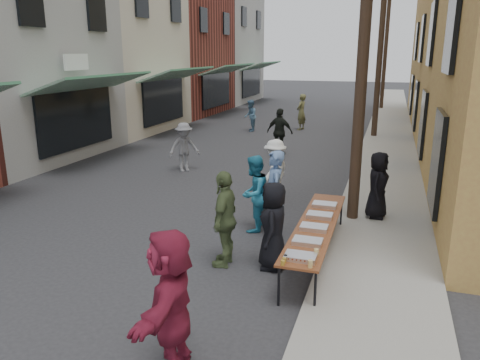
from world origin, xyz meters
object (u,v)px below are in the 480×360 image
Objects in this scene: guest_front_a at (273,226)px; guest_front_c at (254,194)px; catering_tray_sausage at (300,257)px; utility_pole_mid at (381,39)px; utility_pole_near at (365,25)px; serving_table at (316,226)px; utility_pole_far at (386,44)px; server at (378,185)px.

guest_front_c is at bearing -162.62° from guest_front_a.
utility_pole_mid is at bearing 88.21° from catering_tray_sausage.
utility_pole_mid is 15.52m from guest_front_a.
utility_pole_near is 4.39m from guest_front_c.
utility_pole_near is at bearing -90.00° from utility_pole_mid.
guest_front_a reaches higher than serving_table.
utility_pole_far is 2.25× the size of serving_table.
utility_pole_near reaches higher than catering_tray_sausage.
catering_tray_sausage is at bearing -91.02° from utility_pole_far.
utility_pole_far is at bearing 88.98° from catering_tray_sausage.
catering_tray_sausage is at bearing 174.54° from server.
utility_pole_near reaches higher than guest_front_a.
utility_pole_far is at bearing 167.99° from guest_front_a.
utility_pole_mid is (0.00, 12.00, 0.00)m from utility_pole_near.
serving_table is at bearing -91.99° from utility_pole_mid.
guest_front_a is 0.96× the size of guest_front_c.
utility_pole_near is at bearing 78.47° from serving_table.
catering_tray_sausage is 1.30m from guest_front_a.
server is at bearing 76.53° from catering_tray_sausage.
serving_table is 2.30× the size of guest_front_c.
catering_tray_sausage is 0.30× the size of guest_front_a.
utility_pole_far is 5.64× the size of server.
utility_pole_mid is 18.00× the size of catering_tray_sausage.
serving_table is at bearing 166.77° from server.
guest_front_a is at bearing -141.48° from serving_table.
utility_pole_mid is 12.00m from utility_pole_far.
utility_pole_mid is 14.96m from serving_table.
utility_pole_mid is at bearing -176.82° from guest_front_c.
utility_pole_far is at bearing 9.28° from server.
utility_pole_near is 5.64× the size of server.
utility_pole_mid reaches higher than catering_tray_sausage.
utility_pole_near is at bearing 83.03° from catering_tray_sausage.
utility_pole_far is 27.31m from guest_front_a.
utility_pole_near is 3.64m from server.
utility_pole_far is 28.36m from catering_tray_sausage.
guest_front_c is 3.01m from server.
guest_front_a is at bearing 123.44° from catering_tray_sausage.
utility_pole_mid reaches higher than server.
utility_pole_near is at bearing 148.72° from guest_front_a.
utility_pole_far is 5.17× the size of guest_front_c.
utility_pole_near is 2.25× the size of serving_table.
guest_front_c is at bearing -148.26° from utility_pole_near.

